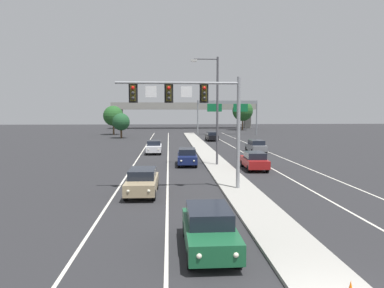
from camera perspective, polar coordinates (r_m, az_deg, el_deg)
median_island at (r=27.01m, az=6.10°, el=-5.55°), size 2.40×110.00×0.15m
lane_stripe_oncoming_center at (r=33.53m, az=-3.93°, el=-3.52°), size 0.14×100.00×0.01m
lane_stripe_receding_center at (r=34.79m, az=11.77°, el=-3.30°), size 0.14×100.00×0.01m
edge_stripe_left at (r=33.70m, az=-9.56°, el=-3.54°), size 0.14×100.00×0.01m
edge_stripe_right at (r=35.81m, az=16.87°, el=-3.17°), size 0.14×100.00×0.01m
overhead_signal_mast at (r=22.49m, az=0.52°, el=6.23°), size 7.95×0.44×7.20m
street_lamp_median at (r=32.98m, az=3.75°, el=6.43°), size 2.58×0.28×10.00m
car_oncoming_green at (r=13.48m, az=2.78°, el=-13.51°), size 1.84×4.48×1.58m
car_oncoming_tan at (r=22.18m, az=-8.07°, el=-6.02°), size 1.90×4.50×1.58m
car_oncoming_navy at (r=33.77m, az=-0.81°, el=-2.05°), size 1.93×4.51×1.58m
car_oncoming_white at (r=43.24m, az=-6.19°, el=-0.45°), size 1.86×4.48×1.58m
car_receding_red at (r=31.63m, az=10.08°, el=-2.63°), size 1.92×4.51×1.58m
car_receding_grey at (r=44.50m, az=10.34°, el=-0.34°), size 1.88×4.49×1.58m
car_receding_black at (r=61.27m, az=3.22°, el=1.28°), size 1.92×4.51×1.58m
highway_sign_gantry at (r=77.29m, az=5.78°, el=6.07°), size 13.28×0.42×7.50m
overpass_bridge at (r=105.40m, az=-1.29°, el=5.70°), size 42.40×6.40×7.65m
tree_far_left_a at (r=78.75m, az=-12.65°, el=4.48°), size 4.38×4.38×6.33m
tree_far_right_b at (r=96.45m, az=8.22°, el=5.35°), size 5.54×5.54×8.01m
tree_far_left_b at (r=68.33m, az=-11.43°, el=3.53°), size 3.30×3.30×4.78m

